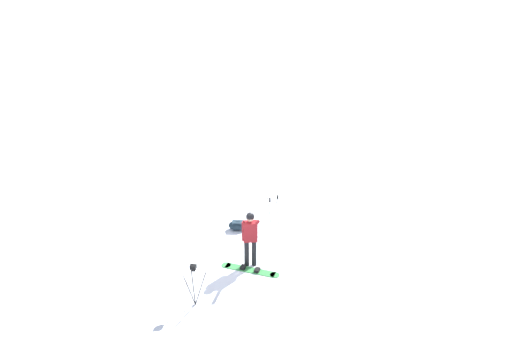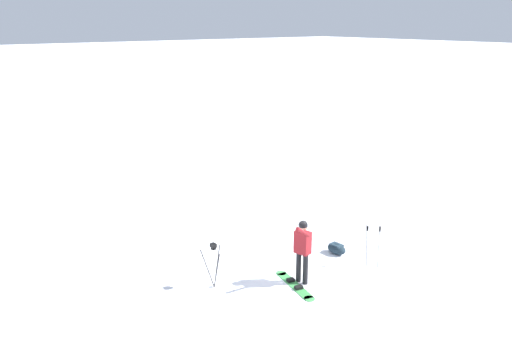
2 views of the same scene
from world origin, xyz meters
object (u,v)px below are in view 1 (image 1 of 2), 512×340
(snowboarder, at_px, (250,234))
(camera_tripod, at_px, (194,276))
(snowboard, at_px, (250,270))
(gear_bag_large, at_px, (238,225))
(ski_poles, at_px, (274,208))

(snowboarder, distance_m, camera_tripod, 2.33)
(snowboard, height_order, gear_bag_large, gear_bag_large)
(ski_poles, bearing_deg, snowboarder, -12.51)
(snowboarder, distance_m, snowboard, 1.09)
(camera_tripod, bearing_deg, gear_bag_large, 172.62)
(camera_tripod, height_order, ski_poles, camera_tripod)
(snowboard, distance_m, ski_poles, 2.65)
(gear_bag_large, bearing_deg, camera_tripod, -7.38)
(snowboard, relative_size, camera_tripod, 1.42)
(snowboarder, height_order, ski_poles, snowboarder)
(gear_bag_large, bearing_deg, ski_poles, 99.01)
(gear_bag_large, height_order, ski_poles, ski_poles)
(ski_poles, bearing_deg, camera_tripod, -22.10)
(snowboarder, bearing_deg, ski_poles, 167.49)
(snowboarder, xyz_separation_m, ski_poles, (-2.23, 0.50, -0.28))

